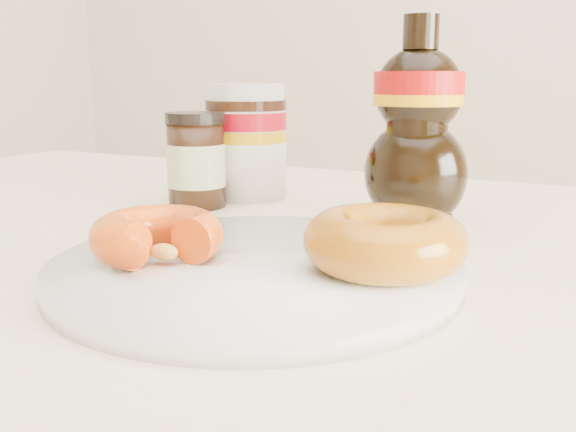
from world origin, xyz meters
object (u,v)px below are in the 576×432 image
at_px(donut_whole, 385,241).
at_px(dark_jar, 196,161).
at_px(donut_bitten, 157,236).
at_px(syrup_bottle, 417,121).
at_px(dining_table, 264,348).
at_px(plate, 255,268).
at_px(nutella_jar, 246,137).

relative_size(donut_whole, dark_jar, 1.05).
bearing_deg(dark_jar, donut_bitten, -61.26).
height_order(donut_whole, dark_jar, dark_jar).
xyz_separation_m(syrup_bottle, dark_jar, (-0.23, -0.03, -0.05)).
bearing_deg(dining_table, donut_whole, -21.82).
bearing_deg(donut_bitten, dining_table, 71.49).
height_order(plate, donut_whole, donut_whole).
bearing_deg(nutella_jar, donut_whole, -44.61).
height_order(donut_bitten, nutella_jar, nutella_jar).
bearing_deg(donut_bitten, dark_jar, 118.60).
xyz_separation_m(dining_table, nutella_jar, (-0.13, 0.20, 0.15)).
bearing_deg(donut_bitten, donut_whole, 17.41).
bearing_deg(syrup_bottle, dark_jar, -171.34).
height_order(syrup_bottle, dark_jar, syrup_bottle).
relative_size(plate, donut_bitten, 3.07).
bearing_deg(plate, dining_table, 114.91).
xyz_separation_m(dining_table, dark_jar, (-0.15, 0.13, 0.13)).
relative_size(donut_bitten, donut_whole, 0.87).
distance_m(dining_table, dark_jar, 0.24).
bearing_deg(syrup_bottle, plate, -101.65).
bearing_deg(nutella_jar, dark_jar, -104.70).
height_order(plate, syrup_bottle, syrup_bottle).
distance_m(dining_table, donut_whole, 0.17).
height_order(donut_bitten, donut_whole, donut_whole).
bearing_deg(dining_table, nutella_jar, 123.62).
bearing_deg(donut_whole, donut_bitten, -162.45).
distance_m(donut_bitten, syrup_bottle, 0.28).
distance_m(dining_table, nutella_jar, 0.28).
height_order(nutella_jar, dark_jar, nutella_jar).
bearing_deg(donut_whole, plate, -167.81).
relative_size(nutella_jar, syrup_bottle, 0.67).
distance_m(dining_table, plate, 0.12).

